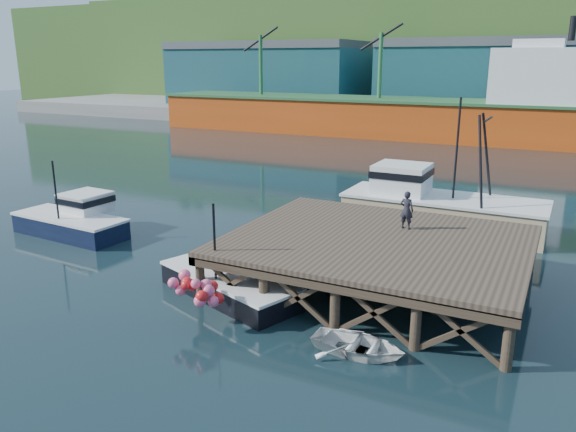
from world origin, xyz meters
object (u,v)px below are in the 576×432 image
Objects in this scene: boat_black at (234,278)px; trawler at (439,203)px; dinghy at (358,345)px; dockworker at (407,210)px; boat_navy at (74,219)px.

boat_black is 14.15m from trawler.
boat_black is 2.22× the size of dinghy.
dockworker is (5.54, 5.36, 2.23)m from boat_black.
dinghy is at bearing -0.83° from boat_black.
boat_navy is at bearing -174.78° from boat_black.
boat_navy is 2.22× the size of dinghy.
dockworker is (17.80, 2.22, 2.12)m from boat_navy.
boat_navy reaches higher than boat_black.
boat_navy is 4.10× the size of dockworker.
dinghy is at bearing -86.46° from trawler.
boat_black is at bearing -10.53° from boat_navy.
dinghy is at bearing -12.59° from boat_navy.
trawler is at bearing 33.22° from boat_navy.
boat_black is at bearing 70.26° from dinghy.
trawler is at bearing -81.35° from dockworker.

